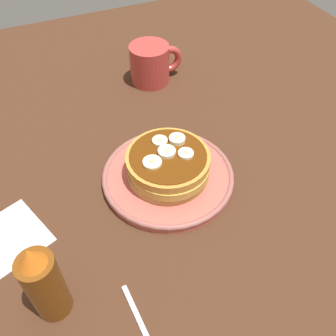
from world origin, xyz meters
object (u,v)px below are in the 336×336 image
banana_slice_0 (168,152)px  napkin (7,239)px  pancake_stack (167,165)px  banana_slice_1 (177,140)px  fork (145,334)px  plate (168,176)px  coffee_mug (151,63)px  banana_slice_2 (158,142)px  syrup_bottle (44,283)px  banana_slice_4 (152,163)px  banana_slice_3 (186,154)px

banana_slice_0 → napkin: banana_slice_0 is taller
pancake_stack → banana_slice_1: banana_slice_1 is taller
napkin → fork: size_ratio=0.84×
plate → coffee_mug: 31.49cm
banana_slice_1 → banana_slice_2: (-3.14, 1.00, -0.18)cm
fork → syrup_bottle: (-9.90, 8.47, 6.35)cm
banana_slice_0 → banana_slice_2: (-0.49, 3.00, -0.09)cm
banana_slice_4 → napkin: banana_slice_4 is taller
pancake_stack → syrup_bottle: size_ratio=1.02×
plate → banana_slice_0: banana_slice_0 is taller
banana_slice_0 → napkin: size_ratio=0.27×
banana_slice_2 → banana_slice_4: (-2.79, -4.26, 0.01)cm
pancake_stack → banana_slice_3: size_ratio=5.62×
banana_slice_1 → napkin: bearing=-172.7°
pancake_stack → banana_slice_0: bearing=59.4°
banana_slice_2 → coffee_mug: 28.08cm
banana_slice_4 → coffee_mug: size_ratio=0.25×
plate → napkin: plate is taller
banana_slice_0 → fork: bearing=-119.4°
banana_slice_1 → fork: (-16.13, -25.89, -6.24)cm
plate → napkin: size_ratio=2.11×
napkin → fork: bearing=-56.4°
plate → coffee_mug: coffee_mug is taller
pancake_stack → banana_slice_3: bearing=-19.3°
banana_slice_4 → napkin: size_ratio=0.29×
banana_slice_3 → banana_slice_4: same height
plate → banana_slice_4: bearing=-166.9°
pancake_stack → banana_slice_1: (3.00, 2.59, 2.70)cm
banana_slice_0 → fork: size_ratio=0.23×
plate → banana_slice_1: 6.73cm
pancake_stack → banana_slice_4: bearing=-167.1°
banana_slice_0 → banana_slice_1: banana_slice_1 is taller
banana_slice_4 → coffee_mug: bearing=68.7°
banana_slice_0 → banana_slice_2: banana_slice_0 is taller
banana_slice_1 → napkin: banana_slice_1 is taller
banana_slice_2 → banana_slice_4: size_ratio=0.85×
banana_slice_0 → banana_slice_1: bearing=37.1°
banana_slice_4 → pancake_stack: bearing=12.9°
pancake_stack → fork: 26.98cm
banana_slice_0 → banana_slice_4: bearing=-158.9°
banana_slice_0 → coffee_mug: size_ratio=0.24×
pancake_stack → banana_slice_2: (-0.14, 3.59, 2.52)cm
pancake_stack → banana_slice_4: banana_slice_4 is taller
coffee_mug → syrup_bottle: size_ratio=0.86×
pancake_stack → coffee_mug: size_ratio=1.19×
pancake_stack → banana_slice_0: (0.35, 0.59, 2.62)cm
banana_slice_1 → banana_slice_2: banana_slice_1 is taller
banana_slice_4 → banana_slice_1: bearing=28.8°
banana_slice_3 → banana_slice_4: bearing=176.4°
plate → banana_slice_4: 6.27cm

